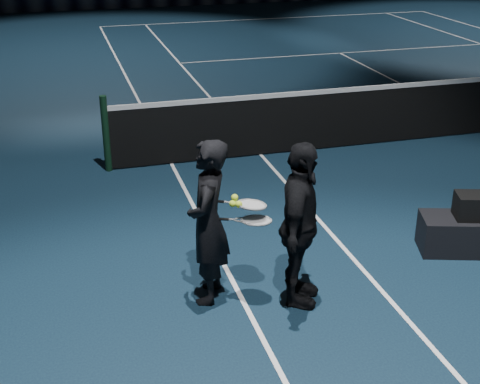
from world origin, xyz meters
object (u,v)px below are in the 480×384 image
(player_b, at_px, (299,226))
(racket_upper, at_px, (251,205))
(player_a, at_px, (208,222))
(tennis_balls, at_px, (235,202))
(racket_lower, at_px, (256,220))

(player_b, xyz_separation_m, racket_upper, (-0.41, 0.20, 0.18))
(player_a, relative_size, tennis_balls, 13.51)
(player_a, xyz_separation_m, tennis_balls, (0.24, -0.09, 0.22))
(racket_upper, bearing_deg, tennis_balls, -170.43)
(player_b, xyz_separation_m, racket_lower, (-0.37, 0.14, 0.04))
(player_a, height_order, racket_lower, player_a)
(racket_upper, relative_size, tennis_balls, 5.67)
(tennis_balls, bearing_deg, racket_upper, -7.23)
(player_a, relative_size, racket_upper, 2.38)
(player_a, relative_size, player_b, 1.00)
(tennis_balls, bearing_deg, player_b, -21.28)
(player_a, distance_m, player_b, 0.85)
(racket_upper, bearing_deg, player_b, -9.08)
(player_a, height_order, tennis_balls, player_a)
(player_a, distance_m, tennis_balls, 0.33)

